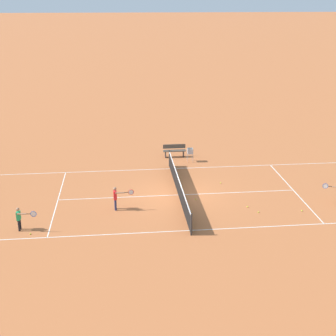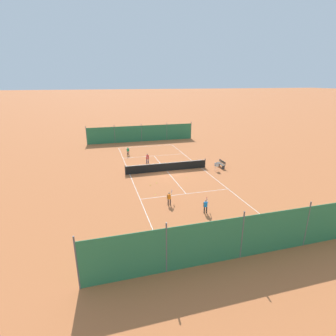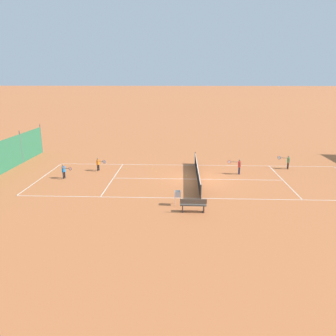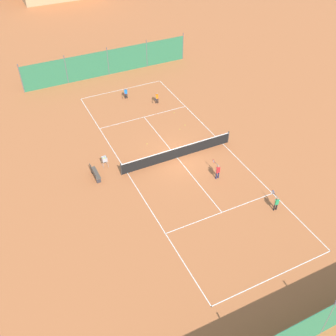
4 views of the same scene
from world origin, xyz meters
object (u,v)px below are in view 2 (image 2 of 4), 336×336
object	(u,v)px
player_far_baseline	(147,158)
courtside_bench	(221,164)
player_far_service	(206,205)
tennis_ball_alley_left	(162,174)
player_near_service	(169,197)
tennis_ball_far_corner	(155,194)
player_near_baseline	(128,150)
ball_hopper	(217,165)
tennis_ball_by_net_left	(150,185)
tennis_ball_service_box	(186,178)
tennis_net	(167,167)
tennis_ball_by_net_right	(157,183)
tennis_ball_mid_court	(125,156)

from	to	relation	value
player_far_baseline	courtside_bench	world-z (taller)	player_far_baseline
player_far_baseline	player_far_service	bearing A→B (deg)	97.41
player_far_baseline	tennis_ball_alley_left	size ratio (longest dim) A/B	18.38
player_near_service	player_far_service	bearing A→B (deg)	137.29
player_near_service	player_far_baseline	bearing A→B (deg)	-92.50
tennis_ball_alley_left	tennis_ball_far_corner	bearing A→B (deg)	68.89
player_near_baseline	player_far_baseline	xyz separation A→B (m)	(-1.77, 4.35, 0.05)
tennis_ball_far_corner	ball_hopper	size ratio (longest dim) A/B	0.07
player_near_baseline	tennis_ball_by_net_left	bearing A→B (deg)	93.28
tennis_ball_service_box	tennis_ball_alley_left	bearing A→B (deg)	-40.30
tennis_ball_far_corner	tennis_ball_by_net_left	distance (m)	2.21
tennis_ball_by_net_left	ball_hopper	xyz separation A→B (m)	(-7.93, -2.23, 0.62)
player_near_baseline	tennis_ball_far_corner	size ratio (longest dim) A/B	17.08
tennis_net	tennis_ball_by_net_left	world-z (taller)	tennis_net
player_far_service	tennis_ball_service_box	world-z (taller)	player_far_service
ball_hopper	courtside_bench	bearing A→B (deg)	-138.87
player_far_service	tennis_ball_alley_left	size ratio (longest dim) A/B	16.56
player_far_service	tennis_ball_far_corner	xyz separation A→B (m)	(2.93, -4.21, -0.61)
tennis_ball_service_box	courtside_bench	distance (m)	5.41
player_near_baseline	tennis_ball_by_net_right	world-z (taller)	player_near_baseline
tennis_ball_far_corner	tennis_ball_alley_left	size ratio (longest dim) A/B	1.00
tennis_ball_by_net_left	courtside_bench	distance (m)	9.50
tennis_ball_far_corner	tennis_ball_alley_left	xyz separation A→B (m)	(-1.95, -5.04, 0.00)
player_far_service	player_far_baseline	bearing A→B (deg)	-82.59
player_near_baseline	ball_hopper	distance (m)	12.51
player_near_baseline	tennis_ball_far_corner	xyz separation A→B (m)	(-0.59, 13.54, -0.63)
player_far_service	tennis_ball_mid_court	bearing A→B (deg)	-77.01
tennis_ball_alley_left	courtside_bench	size ratio (longest dim) A/B	0.04
player_far_baseline	tennis_ball_mid_court	world-z (taller)	player_far_baseline
tennis_net	player_far_service	xyz separation A→B (m)	(-0.25, 10.07, 0.14)
tennis_ball_far_corner	tennis_ball_by_net_right	bearing A→B (deg)	-106.38
tennis_net	tennis_ball_by_net_left	size ratio (longest dim) A/B	139.09
tennis_ball_far_corner	tennis_ball_alley_left	world-z (taller)	same
player_near_baseline	tennis_ball_service_box	world-z (taller)	player_near_baseline
tennis_net	tennis_ball_alley_left	world-z (taller)	tennis_net
ball_hopper	player_far_service	bearing A→B (deg)	59.66
tennis_net	tennis_ball_by_net_left	distance (m)	4.52
player_near_service	tennis_ball_alley_left	xyz separation A→B (m)	(-1.26, -7.19, -0.61)
player_far_service	tennis_ball_by_net_left	world-z (taller)	player_far_service
player_far_service	player_far_baseline	xyz separation A→B (m)	(1.74, -13.40, 0.07)
tennis_ball_alley_left	courtside_bench	world-z (taller)	courtside_bench
tennis_ball_by_net_left	ball_hopper	world-z (taller)	ball_hopper
tennis_ball_mid_court	courtside_bench	xyz separation A→B (m)	(-10.08, 7.71, 0.42)
player_near_service	ball_hopper	distance (m)	9.83
tennis_ball_by_net_right	courtside_bench	distance (m)	8.73
player_far_service	tennis_ball_service_box	bearing A→B (deg)	-98.59
player_near_baseline	tennis_ball_by_net_right	bearing A→B (deg)	96.98
player_far_baseline	player_near_service	bearing A→B (deg)	87.50
tennis_ball_mid_court	courtside_bench	world-z (taller)	courtside_bench
tennis_net	tennis_ball_alley_left	xyz separation A→B (m)	(0.73, 0.82, -0.47)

